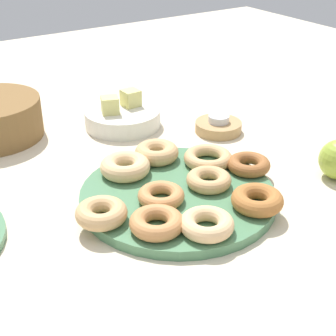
{
  "coord_description": "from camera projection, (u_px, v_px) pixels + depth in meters",
  "views": [
    {
      "loc": [
        -0.41,
        -0.59,
        0.45
      ],
      "look_at": [
        0.0,
        0.03,
        0.05
      ],
      "focal_mm": 53.96,
      "sensor_mm": 36.0,
      "label": 1
    }
  ],
  "objects": [
    {
      "name": "fruit_bowl",
      "position": [
        123.0,
        118.0,
        1.11
      ],
      "size": [
        0.17,
        0.17,
        0.04
      ],
      "primitive_type": "cylinder",
      "color": "silver",
      "rests_on": "ground_plane"
    },
    {
      "name": "donut_2",
      "position": [
        249.0,
        164.0,
        0.9
      ],
      "size": [
        0.11,
        0.11,
        0.02
      ],
      "primitive_type": "torus",
      "rotation": [
        0.0,
        0.0,
        2.58
      ],
      "color": "#995B2D",
      "rests_on": "donut_plate"
    },
    {
      "name": "donut_7",
      "position": [
        257.0,
        200.0,
        0.79
      ],
      "size": [
        0.1,
        0.1,
        0.03
      ],
      "primitive_type": "torus",
      "rotation": [
        0.0,
        0.0,
        0.26
      ],
      "color": "#AD6B33",
      "rests_on": "donut_plate"
    },
    {
      "name": "tealight",
      "position": [
        219.0,
        119.0,
        1.08
      ],
      "size": [
        0.04,
        0.04,
        0.01
      ],
      "primitive_type": "cylinder",
      "color": "silver",
      "rests_on": "candle_holder"
    },
    {
      "name": "donut_6",
      "position": [
        157.0,
        152.0,
        0.94
      ],
      "size": [
        0.11,
        0.11,
        0.03
      ],
      "primitive_type": "torus",
      "rotation": [
        0.0,
        0.0,
        5.26
      ],
      "color": "tan",
      "rests_on": "donut_plate"
    },
    {
      "name": "melon_chunk_right",
      "position": [
        131.0,
        98.0,
        1.12
      ],
      "size": [
        0.04,
        0.04,
        0.04
      ],
      "primitive_type": "cube",
      "rotation": [
        0.0,
        0.0,
        0.04
      ],
      "color": "#DBD67A",
      "rests_on": "fruit_bowl"
    },
    {
      "name": "candle_holder",
      "position": [
        218.0,
        127.0,
        1.09
      ],
      "size": [
        0.1,
        0.1,
        0.02
      ],
      "primitive_type": "cylinder",
      "color": "tan",
      "rests_on": "ground_plane"
    },
    {
      "name": "donut_8",
      "position": [
        157.0,
        223.0,
        0.74
      ],
      "size": [
        0.11,
        0.11,
        0.03
      ],
      "primitive_type": "torus",
      "rotation": [
        0.0,
        0.0,
        4.18
      ],
      "color": "#C6844C",
      "rests_on": "donut_plate"
    },
    {
      "name": "donut_5",
      "position": [
        125.0,
        167.0,
        0.89
      ],
      "size": [
        0.12,
        0.12,
        0.03
      ],
      "primitive_type": "torus",
      "rotation": [
        0.0,
        0.0,
        0.54
      ],
      "color": "#EABC84",
      "rests_on": "donut_plate"
    },
    {
      "name": "donut_plate",
      "position": [
        178.0,
        195.0,
        0.85
      ],
      "size": [
        0.33,
        0.33,
        0.02
      ],
      "primitive_type": "cylinder",
      "color": "#4C7F56",
      "rests_on": "ground_plane"
    },
    {
      "name": "donut_4",
      "position": [
        207.0,
        224.0,
        0.74
      ],
      "size": [
        0.08,
        0.08,
        0.02
      ],
      "primitive_type": "torus",
      "rotation": [
        0.0,
        0.0,
        4.68
      ],
      "color": "#EABC84",
      "rests_on": "donut_plate"
    },
    {
      "name": "melon_chunk_left",
      "position": [
        110.0,
        105.0,
        1.08
      ],
      "size": [
        0.05,
        0.05,
        0.04
      ],
      "primitive_type": "cube",
      "rotation": [
        0.0,
        0.0,
        -0.36
      ],
      "color": "#DBD67A",
      "rests_on": "fruit_bowl"
    },
    {
      "name": "donut_3",
      "position": [
        101.0,
        213.0,
        0.76
      ],
      "size": [
        0.11,
        0.11,
        0.03
      ],
      "primitive_type": "torus",
      "rotation": [
        0.0,
        0.0,
        5.6
      ],
      "color": "tan",
      "rests_on": "donut_plate"
    },
    {
      "name": "donut_0",
      "position": [
        209.0,
        180.0,
        0.85
      ],
      "size": [
        0.1,
        0.1,
        0.02
      ],
      "primitive_type": "torus",
      "rotation": [
        0.0,
        0.0,
        5.05
      ],
      "color": "tan",
      "rests_on": "donut_plate"
    },
    {
      "name": "donut_1",
      "position": [
        161.0,
        196.0,
        0.81
      ],
      "size": [
        0.09,
        0.09,
        0.02
      ],
      "primitive_type": "torus",
      "rotation": [
        0.0,
        0.0,
        6.14
      ],
      "color": "#C6844C",
      "rests_on": "donut_plate"
    },
    {
      "name": "ground_plane",
      "position": [
        178.0,
        200.0,
        0.85
      ],
      "size": [
        2.4,
        2.4,
        0.0
      ],
      "primitive_type": "plane",
      "color": "beige"
    },
    {
      "name": "donut_9",
      "position": [
        208.0,
        158.0,
        0.92
      ],
      "size": [
        0.11,
        0.11,
        0.02
      ],
      "primitive_type": "torus",
      "rotation": [
        0.0,
        0.0,
        3.48
      ],
      "color": "tan",
      "rests_on": "donut_plate"
    }
  ]
}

